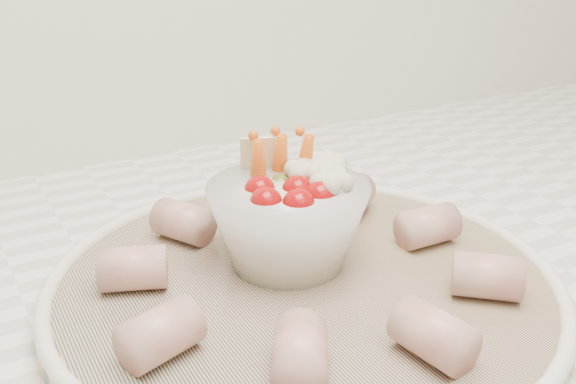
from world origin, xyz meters
TOP-DOWN VIEW (x-y plane):
  - serving_platter at (-0.04, 1.38)m, footprint 0.40×0.40m
  - veggie_bowl at (-0.03, 1.40)m, footprint 0.13×0.13m
  - cured_meat_rolls at (-0.04, 1.38)m, footprint 0.30×0.31m

SIDE VIEW (x-z plane):
  - serving_platter at x=-0.04m, z-range 0.92..0.94m
  - cured_meat_rolls at x=-0.04m, z-range 0.94..0.97m
  - veggie_bowl at x=-0.03m, z-range 0.92..1.02m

